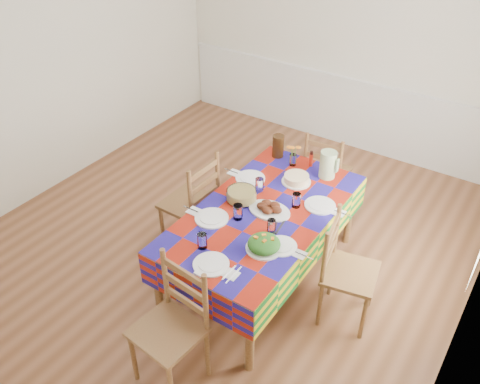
# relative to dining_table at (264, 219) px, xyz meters

# --- Properties ---
(room) EXTENTS (4.58, 5.08, 2.78)m
(room) POSITION_rel_dining_table_xyz_m (-0.57, 0.25, 0.67)
(room) COLOR brown
(room) RESTS_ON ground
(wainscot) EXTENTS (4.41, 0.06, 0.92)m
(wainscot) POSITION_rel_dining_table_xyz_m (-0.57, 2.74, -0.19)
(wainscot) COLOR white
(wainscot) RESTS_ON room
(dining_table) EXTENTS (1.06, 1.97, 0.77)m
(dining_table) POSITION_rel_dining_table_xyz_m (0.00, 0.00, 0.00)
(dining_table) COLOR brown
(dining_table) RESTS_ON room
(setting_near_head) EXTENTS (0.44, 0.30, 0.13)m
(setting_near_head) POSITION_rel_dining_table_xyz_m (-0.04, -0.73, 0.11)
(setting_near_head) COLOR white
(setting_near_head) RESTS_ON dining_table
(setting_left_near) EXTENTS (0.52, 0.31, 0.14)m
(setting_left_near) POSITION_rel_dining_table_xyz_m (-0.25, -0.29, 0.12)
(setting_left_near) COLOR white
(setting_left_near) RESTS_ON dining_table
(setting_left_far) EXTENTS (0.50, 0.30, 0.13)m
(setting_left_far) POSITION_rel_dining_table_xyz_m (-0.31, 0.31, 0.11)
(setting_left_far) COLOR white
(setting_left_far) RESTS_ON dining_table
(setting_right_near) EXTENTS (0.47, 0.27, 0.12)m
(setting_right_near) POSITION_rel_dining_table_xyz_m (0.30, -0.27, 0.11)
(setting_right_near) COLOR white
(setting_right_near) RESTS_ON dining_table
(setting_right_far) EXTENTS (0.51, 0.29, 0.13)m
(setting_right_far) POSITION_rel_dining_table_xyz_m (0.31, 0.29, 0.11)
(setting_right_far) COLOR white
(setting_right_far) RESTS_ON dining_table
(meat_platter) EXTENTS (0.37, 0.27, 0.07)m
(meat_platter) POSITION_rel_dining_table_xyz_m (0.04, 0.02, 0.11)
(meat_platter) COLOR white
(meat_platter) RESTS_ON dining_table
(salad_platter) EXTENTS (0.28, 0.28, 0.12)m
(salad_platter) POSITION_rel_dining_table_xyz_m (0.25, -0.41, 0.13)
(salad_platter) COLOR white
(salad_platter) RESTS_ON dining_table
(pasta_bowl) EXTENTS (0.27, 0.27, 0.10)m
(pasta_bowl) POSITION_rel_dining_table_xyz_m (-0.25, 0.03, 0.13)
(pasta_bowl) COLOR white
(pasta_bowl) RESTS_ON dining_table
(cake) EXTENTS (0.27, 0.27, 0.07)m
(cake) POSITION_rel_dining_table_xyz_m (0.02, 0.54, 0.12)
(cake) COLOR white
(cake) RESTS_ON dining_table
(serving_utensils) EXTENTS (0.13, 0.30, 0.01)m
(serving_utensils) POSITION_rel_dining_table_xyz_m (0.19, -0.08, 0.09)
(serving_utensils) COLOR black
(serving_utensils) RESTS_ON dining_table
(flower_vase) EXTENTS (0.14, 0.11, 0.22)m
(flower_vase) POSITION_rel_dining_table_xyz_m (-0.16, 0.78, 0.18)
(flower_vase) COLOR white
(flower_vase) RESTS_ON dining_table
(hot_sauce) EXTENTS (0.04, 0.04, 0.16)m
(hot_sauce) POSITION_rel_dining_table_xyz_m (-0.00, 0.86, 0.16)
(hot_sauce) COLOR red
(hot_sauce) RESTS_ON dining_table
(green_pitcher) EXTENTS (0.15, 0.15, 0.26)m
(green_pitcher) POSITION_rel_dining_table_xyz_m (0.21, 0.78, 0.22)
(green_pitcher) COLOR #A9C389
(green_pitcher) RESTS_ON dining_table
(tea_pitcher) EXTENTS (0.11, 0.11, 0.23)m
(tea_pitcher) POSITION_rel_dining_table_xyz_m (-0.36, 0.85, 0.20)
(tea_pitcher) COLOR #311C0B
(tea_pitcher) RESTS_ON dining_table
(name_card) EXTENTS (0.08, 0.03, 0.02)m
(name_card) POSITION_rel_dining_table_xyz_m (0.01, -0.92, 0.09)
(name_card) COLOR white
(name_card) RESTS_ON dining_table
(chair_near) EXTENTS (0.50, 0.48, 1.04)m
(chair_near) POSITION_rel_dining_table_xyz_m (0.00, -1.24, -0.17)
(chair_near) COLOR brown
(chair_near) RESTS_ON room
(chair_far) EXTENTS (0.46, 0.44, 0.97)m
(chair_far) POSITION_rel_dining_table_xyz_m (0.00, 1.24, -0.20)
(chair_far) COLOR brown
(chair_far) RESTS_ON room
(chair_left) EXTENTS (0.45, 0.47, 1.05)m
(chair_left) POSITION_rel_dining_table_xyz_m (-0.78, -0.00, -0.16)
(chair_left) COLOR brown
(chair_left) RESTS_ON room
(chair_right) EXTENTS (0.50, 0.51, 0.99)m
(chair_right) POSITION_rel_dining_table_xyz_m (0.78, -0.01, -0.19)
(chair_right) COLOR brown
(chair_right) RESTS_ON room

